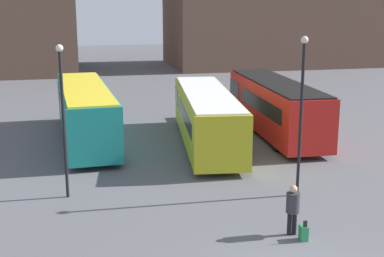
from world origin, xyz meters
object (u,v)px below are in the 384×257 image
bus_1 (207,116)px  bus_2 (275,105)px  suitcase (303,233)px  lamp_post_1 (301,105)px  bus_0 (85,111)px  traveler (293,206)px  lamp_post_0 (63,110)px

bus_1 → bus_2: bus_2 is taller
suitcase → lamp_post_1: (1.45, 3.85, 3.38)m
bus_0 → lamp_post_1: (7.91, -10.45, 1.99)m
traveler → lamp_post_0: (-7.24, 5.15, 2.47)m
traveler → bus_2: bearing=-13.1°
bus_0 → suitcase: bearing=-158.6°
bus_1 → lamp_post_1: 8.54m
bus_2 → lamp_post_1: lamp_post_1 is taller
bus_1 → suitcase: 12.04m
bus_0 → lamp_post_1: bearing=-145.8°
bus_2 → lamp_post_1: bearing=166.5°
suitcase → lamp_post_0: (-7.44, 5.62, 3.23)m
bus_1 → bus_2: 4.62m
bus_1 → suitcase: bearing=-172.0°
lamp_post_0 → suitcase: bearing=-37.1°
bus_0 → bus_1: 6.65m
bus_0 → bus_1: size_ratio=1.00×
bus_1 → suitcase: (0.23, -11.96, -1.32)m
bus_1 → traveler: 11.50m
bus_0 → bus_2: 10.66m
bus_1 → suitcase: bus_1 is taller
lamp_post_0 → lamp_post_1: bearing=-11.3°
bus_2 → traveler: bearing=163.7°
bus_1 → traveler: bus_1 is taller
bus_0 → bus_1: bus_0 is taller
suitcase → bus_2: bearing=-11.7°
suitcase → lamp_post_1: lamp_post_1 is taller
bus_0 → suitcase: size_ratio=16.11×
traveler → suitcase: size_ratio=2.39×
traveler → suitcase: (0.20, -0.47, -0.77)m
bus_1 → lamp_post_0: (-7.21, -6.34, 1.91)m
bus_1 → lamp_post_0: size_ratio=1.94×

